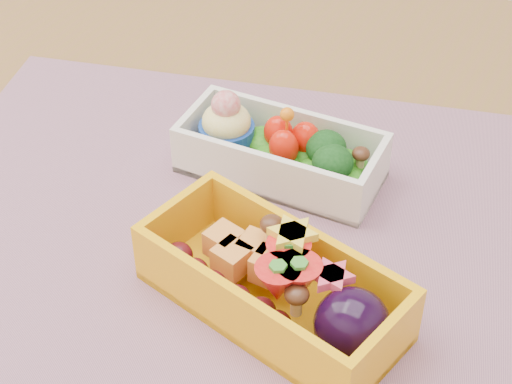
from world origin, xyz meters
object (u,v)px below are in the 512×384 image
at_px(bento_white, 280,152).
at_px(bento_yellow, 277,284).
at_px(table, 231,294).
at_px(placemat, 243,235).

xyz_separation_m(bento_white, bento_yellow, (0.06, -0.12, 0.00)).
xyz_separation_m(table, bento_white, (0.02, 0.04, 0.12)).
bearing_deg(table, bento_yellow, -46.26).
bearing_deg(bento_yellow, table, 147.48).
relative_size(table, bento_white, 7.96).
bearing_deg(bento_white, table, -116.59).
bearing_deg(bento_white, bento_yellow, -66.62).
relative_size(table, bento_yellow, 6.58).
height_order(table, bento_yellow, bento_yellow).
distance_m(table, placemat, 0.11).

